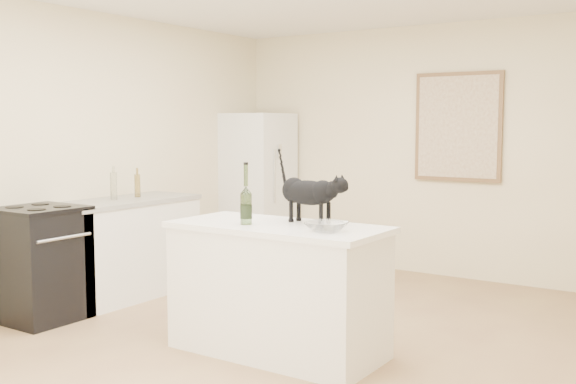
{
  "coord_description": "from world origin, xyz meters",
  "views": [
    {
      "loc": [
        2.71,
        -3.99,
        1.58
      ],
      "look_at": [
        0.15,
        -0.15,
        1.12
      ],
      "focal_mm": 42.57,
      "sensor_mm": 36.0,
      "label": 1
    }
  ],
  "objects_px": {
    "fridge": "(257,187)",
    "glass_bowl": "(327,227)",
    "stove": "(41,265)",
    "wine_bottle": "(246,197)",
    "black_cat": "(309,196)"
  },
  "relations": [
    {
      "from": "stove",
      "to": "fridge",
      "type": "bearing_deg",
      "value": 90.0
    },
    {
      "from": "stove",
      "to": "fridge",
      "type": "relative_size",
      "value": 0.53
    },
    {
      "from": "black_cat",
      "to": "fridge",
      "type": "bearing_deg",
      "value": 141.08
    },
    {
      "from": "wine_bottle",
      "to": "glass_bowl",
      "type": "relative_size",
      "value": 1.42
    },
    {
      "from": "fridge",
      "to": "wine_bottle",
      "type": "relative_size",
      "value": 4.57
    },
    {
      "from": "stove",
      "to": "glass_bowl",
      "type": "distance_m",
      "value": 2.56
    },
    {
      "from": "glass_bowl",
      "to": "wine_bottle",
      "type": "bearing_deg",
      "value": -177.2
    },
    {
      "from": "stove",
      "to": "wine_bottle",
      "type": "distance_m",
      "value": 2.0
    },
    {
      "from": "wine_bottle",
      "to": "glass_bowl",
      "type": "bearing_deg",
      "value": 2.8
    },
    {
      "from": "stove",
      "to": "wine_bottle",
      "type": "relative_size",
      "value": 2.42
    },
    {
      "from": "wine_bottle",
      "to": "glass_bowl",
      "type": "xyz_separation_m",
      "value": [
        0.62,
        0.03,
        -0.15
      ]
    },
    {
      "from": "black_cat",
      "to": "glass_bowl",
      "type": "distance_m",
      "value": 0.42
    },
    {
      "from": "fridge",
      "to": "glass_bowl",
      "type": "distance_m",
      "value": 3.63
    },
    {
      "from": "fridge",
      "to": "glass_bowl",
      "type": "relative_size",
      "value": 6.48
    },
    {
      "from": "stove",
      "to": "glass_bowl",
      "type": "relative_size",
      "value": 3.43
    }
  ]
}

